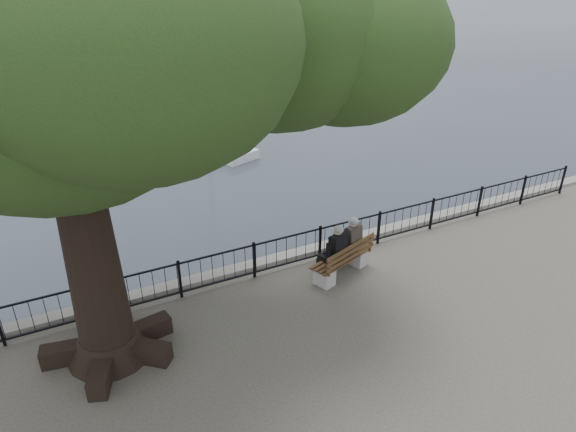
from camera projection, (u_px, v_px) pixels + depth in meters
harbor at (280, 274)px, 14.75m from camera, size 260.00×260.00×1.20m
railing at (288, 250)px, 13.87m from camera, size 22.06×0.06×1.00m
bench at (343, 263)px, 13.68m from camera, size 2.02×1.16×1.02m
person_left at (333, 253)px, 13.37m from camera, size 0.64×0.88×1.62m
person_right at (348, 245)px, 13.77m from camera, size 0.64×0.88×1.62m
tree at (106, 28)px, 8.59m from camera, size 12.29×8.58×10.03m
lion_monument at (95, 25)px, 52.06m from camera, size 6.24×6.24×9.15m
sailboat_b at (51, 115)px, 30.09m from camera, size 2.49×5.55×11.20m
sailboat_c at (206, 142)px, 25.78m from camera, size 3.58×6.30×10.96m
sailboat_d at (232, 82)px, 37.99m from camera, size 3.11×5.80×9.85m
sailboat_f at (107, 87)px, 36.43m from camera, size 2.82×5.73×11.04m
sailboat_g at (163, 65)px, 43.81m from camera, size 1.72×5.10×9.81m
sailboat_h at (7, 65)px, 43.48m from camera, size 1.97×5.56×12.54m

